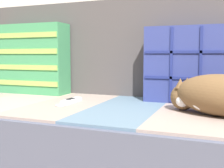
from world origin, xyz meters
TOP-DOWN VIEW (x-y plane):
  - couch at (0.00, 0.15)m, footprint 2.08×0.80m
  - sofa_backrest at (0.00, 0.48)m, footprint 2.04×0.14m
  - throw_pillow_quilted at (0.22, 0.33)m, footprint 0.38×0.14m
  - throw_pillow_striped at (-0.67, 0.33)m, footprint 0.46×0.14m
  - sleeping_cat at (0.36, 0.07)m, footprint 0.40×0.29m
  - game_remote_far at (-0.27, 0.11)m, footprint 0.05×0.19m

SIDE VIEW (x-z plane):
  - couch at x=0.00m, z-range 0.00..0.37m
  - game_remote_far at x=-0.27m, z-range 0.37..0.40m
  - sleeping_cat at x=0.36m, z-range 0.37..0.52m
  - throw_pillow_quilted at x=0.22m, z-range 0.38..0.73m
  - throw_pillow_striped at x=-0.67m, z-range 0.38..0.77m
  - sofa_backrest at x=0.00m, z-range 0.38..0.89m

